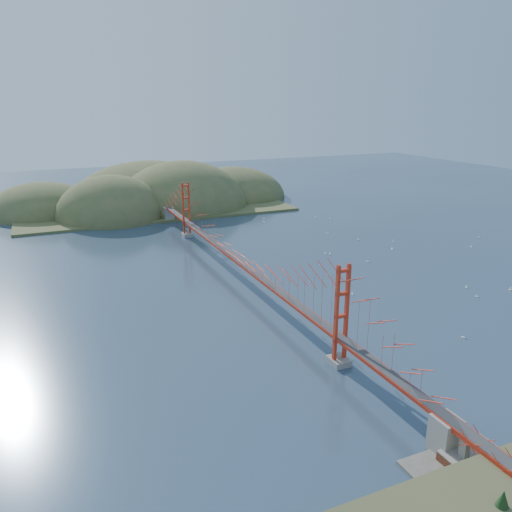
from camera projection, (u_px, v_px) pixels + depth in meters
name	position (u px, v px, depth m)	size (l,w,h in m)	color
ground	(239.00, 280.00, 81.87)	(320.00, 320.00, 0.00)	#2A3E55
bridge	(238.00, 238.00, 79.95)	(2.20, 94.40, 12.00)	gray
approach_viaduct	(507.00, 473.00, 35.74)	(1.40, 12.00, 3.38)	red
promontory	(466.00, 470.00, 39.45)	(9.00, 6.00, 0.24)	#59544C
fort	(464.00, 457.00, 40.05)	(3.70, 2.30, 1.75)	brown
far_headlands	(157.00, 203.00, 142.61)	(84.00, 58.00, 25.00)	brown
sailboat_2	(510.00, 289.00, 77.21)	(0.62, 0.57, 0.69)	white
sailboat_3	(330.00, 253.00, 95.41)	(0.54, 0.47, 0.62)	white
sailboat_9	(471.00, 246.00, 100.20)	(0.50, 0.56, 0.63)	white
sailboat_1	(368.00, 261.00, 90.83)	(0.64, 0.64, 0.69)	white
sailboat_13	(466.00, 287.00, 78.29)	(0.53, 0.53, 0.57)	white
sailboat_6	(477.00, 296.00, 74.61)	(0.57, 0.57, 0.60)	white
sailboat_11	(478.00, 237.00, 107.07)	(0.61, 0.61, 0.64)	white
sailboat_4	(358.00, 239.00, 104.97)	(0.66, 0.66, 0.70)	white
sailboat_5	(392.00, 249.00, 98.53)	(0.59, 0.61, 0.69)	white
sailboat_16	(327.00, 233.00, 110.17)	(0.62, 0.59, 0.70)	white
sailboat_0	(352.00, 293.00, 75.63)	(0.41, 0.50, 0.59)	white
sailboat_14	(325.00, 253.00, 95.61)	(0.40, 0.49, 0.57)	white
sailboat_17	(316.00, 217.00, 125.41)	(0.59, 0.49, 0.68)	white
sailboat_12	(264.00, 218.00, 123.88)	(0.65, 0.60, 0.73)	white
sailboat_8	(393.00, 241.00, 103.82)	(0.53, 0.44, 0.62)	white
sailboat_7	(264.00, 222.00, 120.34)	(0.51, 0.43, 0.59)	white
sailboat_15	(330.00, 218.00, 123.77)	(0.51, 0.55, 0.62)	white
sailboat_10	(463.00, 337.00, 61.71)	(0.53, 0.53, 0.56)	white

